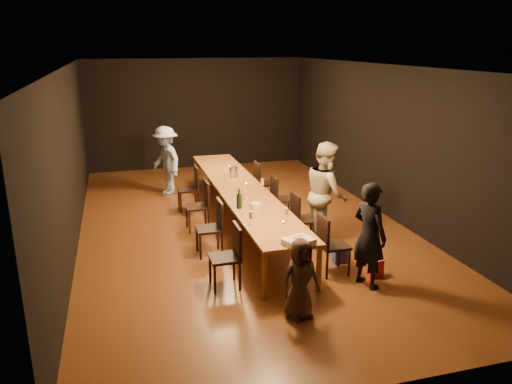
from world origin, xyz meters
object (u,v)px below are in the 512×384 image
object	(u,v)px
woman_tan	(326,194)
birthday_cake	(299,242)
chair_right_3	(266,183)
plate_stack	(255,206)
ice_bucket	(233,171)
chair_right_1	(305,219)
child	(300,279)
chair_right_0	(334,244)
chair_right_2	(283,199)
woman_birthday	(369,235)
chair_left_2	(197,206)
chair_left_3	(188,189)
champagne_bottle	(239,198)
chair_left_0	(224,257)
man_blue	(166,160)
table	(241,191)
chair_left_1	(209,228)

from	to	relation	value
woman_tan	birthday_cake	distance (m)	2.01
chair_right_3	plate_stack	world-z (taller)	chair_right_3
ice_bucket	birthday_cake	bearing A→B (deg)	-89.60
chair_right_1	plate_stack	size ratio (longest dim) A/B	5.16
child	chair_right_0	bearing A→B (deg)	38.53
chair_right_2	woman_birthday	xyz separation A→B (m)	(0.30, -2.91, 0.31)
chair_right_0	chair_left_2	size ratio (longest dim) A/B	1.00
chair_right_3	chair_left_3	bearing A→B (deg)	-90.00
champagne_bottle	chair_left_0	bearing A→B (deg)	-113.06
woman_birthday	child	xyz separation A→B (m)	(-1.25, -0.56, -0.25)
chair_right_3	man_blue	bearing A→B (deg)	-124.04
man_blue	ice_bucket	bearing A→B (deg)	13.59
chair_right_0	chair_right_3	xyz separation A→B (m)	(0.00, 3.60, 0.00)
chair_left_0	woman_tan	distance (m)	2.40
table	chair_right_1	bearing A→B (deg)	-54.69
chair_right_1	chair_left_1	bearing A→B (deg)	-90.00
plate_stack	man_blue	bearing A→B (deg)	105.78
table	chair_right_2	world-z (taller)	chair_right_2
man_blue	child	world-z (taller)	man_blue
birthday_cake	child	bearing A→B (deg)	-126.74
chair_left_1	woman_birthday	size ratio (longest dim) A/B	0.60
chair_left_1	chair_left_0	bearing A→B (deg)	-180.00
chair_right_1	birthday_cake	xyz separation A→B (m)	(-0.76, -1.70, 0.33)
table	child	size ratio (longest dim) A/B	5.66
chair_right_0	chair_left_2	world-z (taller)	same
chair_right_3	child	xyz separation A→B (m)	(-0.94, -4.67, 0.07)
chair_right_3	chair_right_2	bearing A→B (deg)	-0.00
woman_birthday	child	distance (m)	1.39
chair_right_1	champagne_bottle	world-z (taller)	champagne_bottle
chair_right_1	man_blue	distance (m)	4.26
chair_right_2	chair_right_3	xyz separation A→B (m)	(0.00, 1.20, 0.00)
chair_right_2	birthday_cake	bearing A→B (deg)	-14.75
chair_right_1	ice_bucket	bearing A→B (deg)	-159.46
woman_tan	champagne_bottle	distance (m)	1.53
man_blue	chair_left_2	bearing A→B (deg)	-16.09
chair_left_1	champagne_bottle	bearing A→B (deg)	-85.33
chair_right_1	chair_left_0	world-z (taller)	same
chair_left_3	plate_stack	distance (m)	2.61
chair_right_2	plate_stack	xyz separation A→B (m)	(-0.92, -1.27, 0.34)
chair_right_2	chair_left_0	distance (m)	2.94
child	chair_right_1	bearing A→B (deg)	57.46
chair_left_0	woman_tan	bearing A→B (deg)	-60.57
chair_right_2	ice_bucket	distance (m)	1.26
chair_right_3	chair_left_1	bearing A→B (deg)	-35.31
plate_stack	chair_right_0	bearing A→B (deg)	-50.91
chair_right_0	ice_bucket	bearing A→B (deg)	-166.57
chair_right_1	child	xyz separation A→B (m)	(-0.94, -2.27, 0.07)
chair_right_1	table	bearing A→B (deg)	-144.69
chair_right_2	woman_tan	size ratio (longest dim) A/B	0.51
woman_tan	birthday_cake	bearing A→B (deg)	155.65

